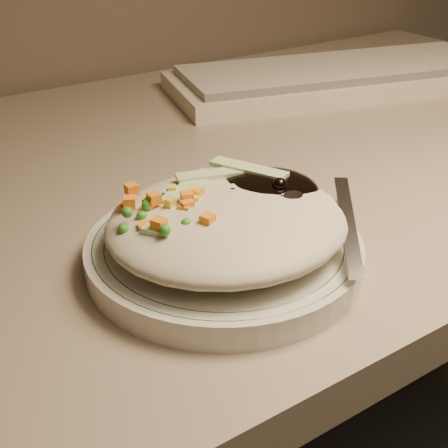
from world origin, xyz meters
TOP-DOWN VIEW (x-y plane):
  - desk at (0.00, 1.38)m, footprint 1.40×0.70m
  - plate at (-0.11, 1.18)m, footprint 0.22×0.22m
  - plate_rim at (-0.11, 1.18)m, footprint 0.21×0.21m
  - meal at (-0.10, 1.18)m, footprint 0.21×0.19m
  - keyboard at (0.31, 1.49)m, footprint 0.53×0.30m

SIDE VIEW (x-z plane):
  - desk at x=0.00m, z-range 0.17..0.91m
  - plate at x=-0.11m, z-range 0.74..0.76m
  - keyboard at x=0.31m, z-range 0.74..0.78m
  - plate_rim at x=-0.11m, z-range 0.76..0.76m
  - meal at x=-0.10m, z-range 0.76..0.81m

